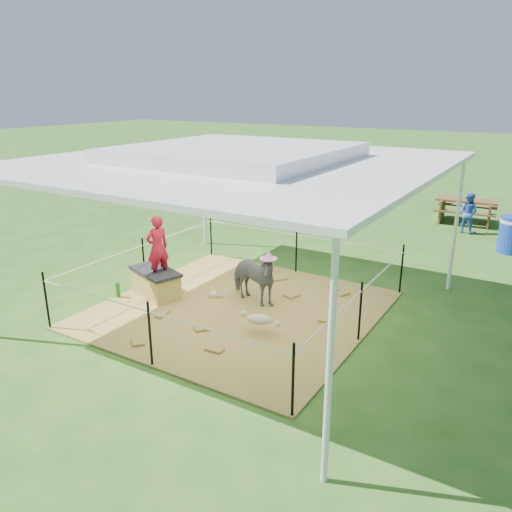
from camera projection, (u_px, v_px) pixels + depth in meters
The scene contains 14 objects.
ground at pixel (239, 310), 8.96m from camera, with size 90.00×90.00×0.00m, color #2D5919.
hay_patch at pixel (239, 309), 8.95m from camera, with size 4.60×4.60×0.03m, color brown.
canopy_tent at pixel (237, 159), 8.11m from camera, with size 6.30×6.30×2.90m.
rope_fence at pixel (238, 276), 8.75m from camera, with size 4.54×4.54×1.00m.
straw_bale at pixel (156, 284), 9.46m from camera, with size 1.02×0.51×0.45m, color olive.
dark_cloth at pixel (155, 271), 9.38m from camera, with size 1.08×0.56×0.06m, color black.
woman at pixel (157, 243), 9.15m from camera, with size 0.44×0.29×1.22m, color red.
green_bottle at pixel (118, 290), 9.40m from camera, with size 0.08×0.08×0.28m, color #166519.
pony at pixel (252, 278), 9.03m from camera, with size 0.53×1.16×0.98m, color #515156.
pink_hat at pixel (252, 248), 8.86m from camera, with size 0.30×0.30×0.14m, color pink.
foal at pixel (260, 317), 7.94m from camera, with size 1.01×0.56×0.56m, color beige, non-canonical shape.
trash_barrel at pixel (511, 235), 11.99m from camera, with size 0.58×0.58×0.90m, color #183BBB.
picnic_table_near at pixel (466, 211), 14.78m from camera, with size 1.69×1.22×0.70m, color brown.
distant_person at pixel (468, 213), 13.66m from camera, with size 0.54×0.42×1.12m, color blue.
Camera 1 is at (4.54, -6.83, 3.74)m, focal length 35.00 mm.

